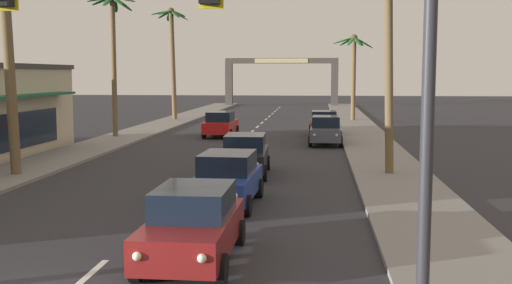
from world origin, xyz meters
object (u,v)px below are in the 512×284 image
Objects in this scene: traffic_signal_mast at (217,17)px; palm_right_second at (389,18)px; palm_left_second at (6,5)px; palm_right_farthest at (354,63)px; sedan_oncoming_far at (221,124)px; sedan_parked_nearest_kerb at (324,123)px; sedan_third_in_queue at (227,179)px; sedan_parked_mid_kerb at (326,130)px; sedan_fifth_in_queue at (245,154)px; sedan_lead_at_stop_bar at (193,224)px; town_gateway_arch at (281,75)px; palm_left_farthest at (172,48)px; palm_left_third at (113,37)px.

traffic_signal_mast is 1.25× the size of palm_right_second.
palm_right_farthest is at bearing 63.83° from palm_left_second.
sedan_parked_nearest_kerb is (6.85, 1.23, 0.00)m from sedan_oncoming_far.
sedan_third_in_queue and sedan_parked_mid_kerb have the same top height.
sedan_parked_mid_kerb is (3.48, 11.54, 0.00)m from sedan_fifth_in_queue.
sedan_parked_mid_kerb is (2.20, 26.51, -4.27)m from traffic_signal_mast.
palm_left_second is at bearing -170.81° from sedan_fifth_in_queue.
sedan_lead_at_stop_bar is 0.99× the size of sedan_parked_mid_kerb.
palm_left_second reaches higher than sedan_third_in_queue.
palm_right_second is at bearing 6.57° from palm_left_second.
traffic_signal_mast reaches higher than sedan_lead_at_stop_bar.
town_gateway_arch is at bearing 82.47° from palm_left_second.
town_gateway_arch is at bearing 87.58° from sedan_oncoming_far.
palm_left_second is at bearing -173.43° from palm_right_second.
palm_left_second reaches higher than palm_left_farthest.
sedan_parked_mid_kerb is 0.59× the size of palm_right_farthest.
palm_right_farthest is at bearing 83.90° from traffic_signal_mast.
palm_left_farthest is 16.03m from palm_right_farthest.
sedan_parked_mid_kerb is at bearing 79.19° from sedan_third_in_queue.
sedan_oncoming_far is at bearing 14.32° from palm_left_third.
sedan_oncoming_far is 7.98m from sedan_parked_mid_kerb.
palm_left_farthest is at bearing 91.09° from palm_left_second.
sedan_fifth_in_queue is at bearing -177.72° from palm_right_second.
sedan_fifth_in_queue is at bearing -77.50° from sedan_oncoming_far.
palm_right_farthest is (4.78, 44.75, 0.00)m from traffic_signal_mast.
palm_left_third reaches higher than palm_right_second.
palm_left_third is (-10.11, 13.82, 5.68)m from sedan_fifth_in_queue.
sedan_lead_at_stop_bar is 28.41m from palm_left_third.
town_gateway_arch is (-5.15, 39.05, 3.20)m from sedan_parked_nearest_kerb.
town_gateway_arch is (1.70, 40.28, 3.20)m from sedan_oncoming_far.
sedan_parked_nearest_kerb is 19.07m from palm_left_farthest.
sedan_fifth_in_queue is 0.59× the size of palm_right_farthest.
palm_left_farthest reaches higher than sedan_oncoming_far.
palm_right_second is 1.15× the size of palm_right_farthest.
sedan_parked_nearest_kerb is 0.51× the size of palm_right_second.
palm_right_farthest reaches higher than town_gateway_arch.
palm_left_second is at bearing -109.03° from sedan_oncoming_far.
sedan_oncoming_far is (-3.44, 15.53, 0.00)m from sedan_fifth_in_queue.
palm_left_second is 30.72m from palm_left_farthest.
sedan_parked_nearest_kerb is at bearing 12.22° from palm_left_third.
sedan_parked_nearest_kerb is (3.40, 16.75, 0.00)m from sedan_fifth_in_queue.
sedan_parked_nearest_kerb is 0.48× the size of palm_left_third.
sedan_oncoming_far and sedan_parked_nearest_kerb have the same top height.
palm_left_third is at bearing 117.28° from sedan_third_in_queue.
palm_left_farthest reaches higher than town_gateway_arch.
palm_left_third reaches higher than traffic_signal_mast.
town_gateway_arch reaches higher than sedan_parked_mid_kerb.
palm_left_farthest reaches higher than palm_right_farthest.
town_gateway_arch is at bearing 106.69° from palm_right_farthest.
sedan_lead_at_stop_bar and sedan_parked_mid_kerb have the same top height.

